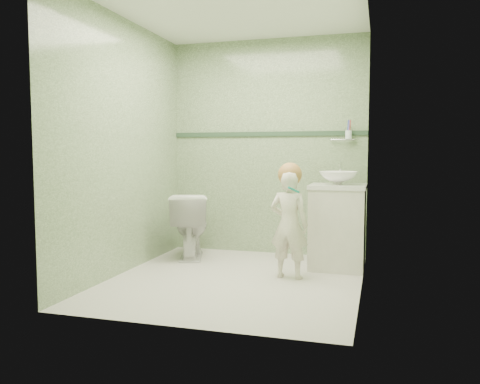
% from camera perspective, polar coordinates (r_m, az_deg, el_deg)
% --- Properties ---
extents(ground, '(2.50, 2.50, 0.00)m').
position_cam_1_polar(ground, '(4.43, -0.55, -10.26)').
color(ground, silver).
rests_on(ground, ground).
extents(room_shell, '(2.50, 2.54, 2.40)m').
position_cam_1_polar(room_shell, '(4.28, -0.56, 5.45)').
color(room_shell, gray).
rests_on(room_shell, ground).
extents(trim_stripe, '(2.20, 0.02, 0.05)m').
position_cam_1_polar(trim_stripe, '(5.48, 3.19, 6.83)').
color(trim_stripe, '#2C4531').
rests_on(trim_stripe, room_shell).
extents(vanity, '(0.52, 0.50, 0.80)m').
position_cam_1_polar(vanity, '(4.87, 11.39, -4.18)').
color(vanity, silver).
rests_on(vanity, ground).
extents(counter, '(0.54, 0.52, 0.04)m').
position_cam_1_polar(counter, '(4.83, 11.47, 0.64)').
color(counter, white).
rests_on(counter, vanity).
extents(basin, '(0.37, 0.37, 0.13)m').
position_cam_1_polar(basin, '(4.82, 11.48, 1.63)').
color(basin, white).
rests_on(basin, counter).
extents(faucet, '(0.03, 0.13, 0.18)m').
position_cam_1_polar(faucet, '(5.01, 11.67, 2.65)').
color(faucet, silver).
rests_on(faucet, counter).
extents(cup_holder, '(0.26, 0.07, 0.21)m').
position_cam_1_polar(cup_holder, '(5.30, 12.57, 6.59)').
color(cup_holder, silver).
rests_on(cup_holder, room_shell).
extents(toilet, '(0.59, 0.78, 0.71)m').
position_cam_1_polar(toilet, '(5.30, -5.88, -3.92)').
color(toilet, white).
rests_on(toilet, ground).
extents(toddler, '(0.38, 0.28, 0.98)m').
position_cam_1_polar(toddler, '(4.41, 5.79, -3.86)').
color(toddler, beige).
rests_on(toddler, ground).
extents(hair_cap, '(0.22, 0.22, 0.22)m').
position_cam_1_polar(hair_cap, '(4.39, 5.89, 2.06)').
color(hair_cap, '#AB773C').
rests_on(hair_cap, toddler).
extents(teal_toothbrush, '(0.11, 0.14, 0.08)m').
position_cam_1_polar(teal_toothbrush, '(4.24, 6.27, 0.32)').
color(teal_toothbrush, '#0A9280').
rests_on(teal_toothbrush, toddler).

